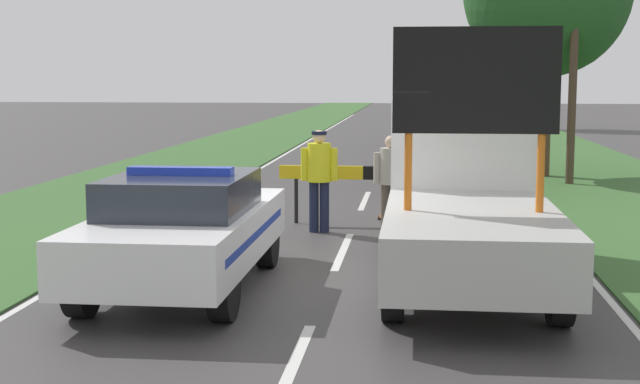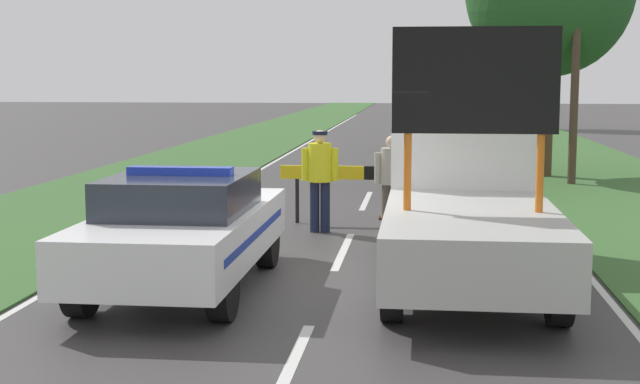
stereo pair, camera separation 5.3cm
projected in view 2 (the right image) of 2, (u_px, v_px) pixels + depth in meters
ground_plane at (331, 279)px, 11.80m from camera, size 160.00×160.00×0.00m
lane_markings at (385, 160)px, 28.80m from camera, size 6.98×68.22×0.01m
grass_verge_left at (225, 151)px, 32.17m from camera, size 4.66×120.00×0.03m
grass_verge_right at (558, 154)px, 30.85m from camera, size 4.66×120.00×0.03m
police_car at (184, 228)px, 11.15m from camera, size 1.86×4.65×1.57m
work_truck at (466, 193)px, 11.83m from camera, size 2.02×5.62×3.23m
road_barrier at (364, 176)px, 16.10m from camera, size 3.06×0.08×1.06m
police_officer at (320, 172)px, 15.25m from camera, size 0.63×0.40×1.77m
pedestrian_civilian at (392, 176)px, 15.27m from camera, size 0.60×0.38×1.67m
traffic_cone_near_police at (472, 199)px, 17.24m from camera, size 0.46×0.46×0.64m
traffic_cone_centre_front at (388, 206)px, 16.80m from camera, size 0.34×0.34×0.48m
traffic_cone_near_truck at (206, 222)px, 14.90m from camera, size 0.37×0.37×0.51m
queued_car_wagon_maroon at (446, 155)px, 21.02m from camera, size 1.81×4.43×1.55m
queued_car_hatch_blue at (445, 141)px, 26.62m from camera, size 1.70×4.17×1.48m
queued_car_sedan_black at (436, 127)px, 32.97m from camera, size 1.93×4.02×1.55m
queued_car_sedan_silver at (430, 120)px, 39.18m from camera, size 1.89×4.64×1.44m
roadside_tree_near_left at (532, 33)px, 45.57m from camera, size 3.90×3.90×6.97m
utility_pole at (576, 46)px, 21.65m from camera, size 1.20×0.20×6.61m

